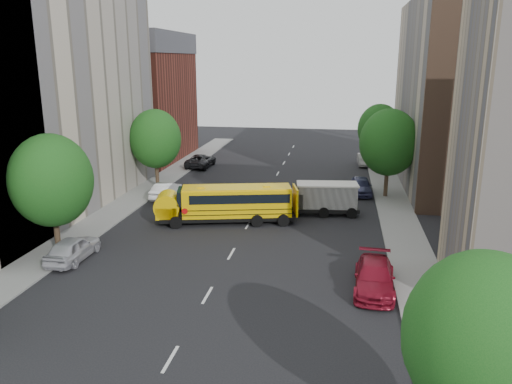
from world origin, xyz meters
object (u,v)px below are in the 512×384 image
(parked_car_1, at_px, (166,190))
(street_tree_1, at_px, (51,181))
(street_tree_5, at_px, (379,129))
(parked_car_4, at_px, (361,186))
(parked_car_3, at_px, (374,277))
(parked_car_5, at_px, (364,160))
(parked_car_2, at_px, (201,160))
(street_tree_4, at_px, (389,142))
(parked_car_0, at_px, (73,248))
(street_tree_2, at_px, (155,139))
(safari_truck, at_px, (321,198))
(street_tree_3, at_px, (483,340))
(school_bus, at_px, (226,202))

(parked_car_1, bearing_deg, street_tree_1, 83.32)
(street_tree_5, xyz_separation_m, parked_car_4, (-2.20, -11.29, -3.91))
(parked_car_3, height_order, parked_car_5, parked_car_3)
(parked_car_2, xyz_separation_m, parked_car_3, (18.26, -29.90, 0.00))
(parked_car_3, bearing_deg, parked_car_2, 124.38)
(street_tree_1, height_order, street_tree_4, street_tree_4)
(parked_car_2, relative_size, parked_car_5, 1.33)
(street_tree_5, relative_size, parked_car_4, 1.61)
(parked_car_3, bearing_deg, parked_car_1, 140.55)
(parked_car_2, distance_m, parked_car_3, 35.03)
(street_tree_5, distance_m, parked_car_0, 37.16)
(street_tree_2, relative_size, parked_car_4, 1.65)
(parked_car_1, distance_m, parked_car_5, 25.73)
(parked_car_5, bearing_deg, parked_car_2, -170.48)
(parked_car_2, bearing_deg, parked_car_1, 94.23)
(safari_truck, relative_size, parked_car_4, 1.35)
(street_tree_2, distance_m, safari_truck, 17.89)
(street_tree_4, relative_size, street_tree_5, 1.08)
(parked_car_5, bearing_deg, parked_car_4, -96.34)
(parked_car_5, bearing_deg, street_tree_3, -91.23)
(street_tree_2, xyz_separation_m, parked_car_3, (19.85, -19.83, -4.06))
(street_tree_5, bearing_deg, street_tree_2, -151.39)
(street_tree_2, distance_m, school_bus, 13.77)
(street_tree_2, relative_size, safari_truck, 1.22)
(street_tree_5, distance_m, parked_car_2, 20.87)
(parked_car_1, xyz_separation_m, parked_car_3, (17.65, -16.13, 0.04))
(street_tree_1, relative_size, safari_truck, 1.25)
(street_tree_2, bearing_deg, parked_car_2, 81.02)
(safari_truck, xyz_separation_m, parked_car_0, (-14.99, -12.37, -0.60))
(school_bus, bearing_deg, parked_car_0, -144.61)
(parked_car_2, distance_m, parked_car_4, 20.47)
(street_tree_3, distance_m, parked_car_1, 34.74)
(parked_car_0, xyz_separation_m, parked_car_5, (19.20, 32.95, -0.10))
(street_tree_2, height_order, parked_car_4, street_tree_2)
(parked_car_5, bearing_deg, street_tree_5, -61.39)
(parked_car_2, bearing_deg, parked_car_0, 91.32)
(street_tree_1, height_order, parked_car_3, street_tree_1)
(street_tree_2, bearing_deg, safari_truck, -21.03)
(street_tree_4, height_order, parked_car_3, street_tree_4)
(school_bus, bearing_deg, parked_car_5, 51.16)
(street_tree_5, height_order, parked_car_5, street_tree_5)
(street_tree_1, relative_size, street_tree_5, 1.05)
(school_bus, bearing_deg, parked_car_1, 126.16)
(parked_car_2, bearing_deg, safari_truck, 133.81)
(parked_car_5, bearing_deg, street_tree_4, -87.36)
(street_tree_4, relative_size, parked_car_3, 1.53)
(school_bus, bearing_deg, parked_car_4, 31.10)
(school_bus, height_order, parked_car_0, school_bus)
(street_tree_1, distance_m, safari_truck, 20.45)
(street_tree_3, height_order, parked_car_2, street_tree_3)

